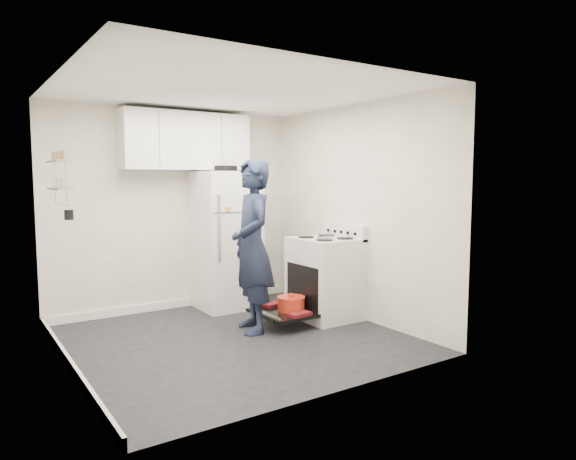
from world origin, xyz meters
TOP-DOWN VIEW (x-y plane):
  - room at (-0.03, 0.03)m, footprint 3.21×3.21m
  - electric_range at (1.26, 0.15)m, footprint 0.66×0.76m
  - open_oven_door at (0.72, 0.13)m, footprint 0.55×0.71m
  - refrigerator at (0.54, 1.25)m, footprint 0.72×0.74m
  - upper_cabinets at (0.10, 1.43)m, footprint 1.60×0.33m
  - wall_shelf_rack at (-1.52, 0.49)m, footprint 0.14×0.60m
  - person at (0.30, 0.16)m, footprint 0.59×0.76m

SIDE VIEW (x-z plane):
  - open_oven_door at x=0.72m, z-range 0.08..0.32m
  - electric_range at x=1.26m, z-range -0.08..1.02m
  - refrigerator at x=0.54m, z-range -0.03..1.78m
  - person at x=0.30m, z-range 0.00..1.85m
  - room at x=-0.03m, z-range -0.05..2.46m
  - wall_shelf_rack at x=-1.52m, z-range 1.37..1.98m
  - upper_cabinets at x=0.10m, z-range 1.75..2.45m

